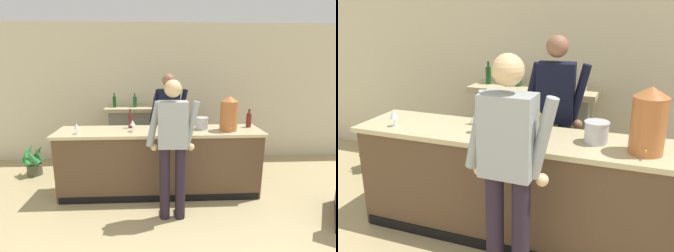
{
  "view_description": "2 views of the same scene",
  "coord_description": "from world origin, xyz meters",
  "views": [
    {
      "loc": [
        -0.31,
        -1.19,
        1.96
      ],
      "look_at": [
        -0.11,
        2.76,
        1.03
      ],
      "focal_mm": 28.0,
      "sensor_mm": 36.0,
      "label": 1
    },
    {
      "loc": [
        0.69,
        -0.3,
        2.06
      ],
      "look_at": [
        -0.48,
        2.88,
        0.98
      ],
      "focal_mm": 40.0,
      "sensor_mm": 36.0,
      "label": 2
    }
  ],
  "objects": [
    {
      "name": "wall_back_panel",
      "position": [
        0.0,
        4.21,
        1.38
      ],
      "size": [
        12.0,
        0.07,
        2.75
      ],
      "color": "beige",
      "rests_on": "ground_plane"
    },
    {
      "name": "bar_counter",
      "position": [
        -0.24,
        2.59,
        0.51
      ],
      "size": [
        3.04,
        0.67,
        1.01
      ],
      "color": "brown",
      "rests_on": "ground_plane"
    },
    {
      "name": "fireplace_stone",
      "position": [
        -0.51,
        3.94,
        0.58
      ],
      "size": [
        1.52,
        0.52,
        1.42
      ],
      "color": "gray",
      "rests_on": "ground_plane"
    },
    {
      "name": "potted_plant_corner",
      "position": [
        -2.51,
        3.38,
        0.29
      ],
      "size": [
        0.45,
        0.45,
        0.6
      ],
      "color": "#4E4E38",
      "rests_on": "ground_plane"
    },
    {
      "name": "person_customer",
      "position": [
        -0.1,
        1.88,
        0.99
      ],
      "size": [
        0.66,
        0.31,
        1.79
      ],
      "color": "black",
      "rests_on": "ground_plane"
    },
    {
      "name": "person_bartender",
      "position": [
        -0.08,
        3.19,
        1.01
      ],
      "size": [
        0.66,
        0.33,
        1.81
      ],
      "color": "#1D2B30",
      "rests_on": "ground_plane"
    },
    {
      "name": "copper_dispenser",
      "position": [
        0.77,
        2.52,
        1.26
      ],
      "size": [
        0.26,
        0.3,
        0.51
      ],
      "color": "#B36534",
      "rests_on": "bar_counter"
    },
    {
      "name": "ice_bucket_steel",
      "position": [
        0.39,
        2.62,
        1.1
      ],
      "size": [
        0.2,
        0.2,
        0.18
      ],
      "color": "silver",
      "rests_on": "bar_counter"
    },
    {
      "name": "wine_bottle_merlot_tall",
      "position": [
        1.14,
        2.72,
        1.13
      ],
      "size": [
        0.08,
        0.08,
        0.28
      ],
      "color": "maroon",
      "rests_on": "bar_counter"
    },
    {
      "name": "wine_bottle_cabernet_heavy",
      "position": [
        -0.69,
        2.76,
        1.14
      ],
      "size": [
        0.06,
        0.06,
        0.29
      ],
      "color": "#551E20",
      "rests_on": "bar_counter"
    },
    {
      "name": "wine_bottle_rose_blush",
      "position": [
        -0.08,
        2.55,
        1.14
      ],
      "size": [
        0.08,
        0.08,
        0.29
      ],
      "color": "brown",
      "rests_on": "bar_counter"
    },
    {
      "name": "wine_glass_front_left",
      "position": [
        -1.41,
        2.43,
        1.11
      ],
      "size": [
        0.08,
        0.08,
        0.16
      ],
      "color": "silver",
      "rests_on": "bar_counter"
    },
    {
      "name": "wine_glass_mid_counter",
      "position": [
        -0.64,
        2.52,
        1.13
      ],
      "size": [
        0.08,
        0.08,
        0.17
      ],
      "color": "silver",
      "rests_on": "bar_counter"
    }
  ]
}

